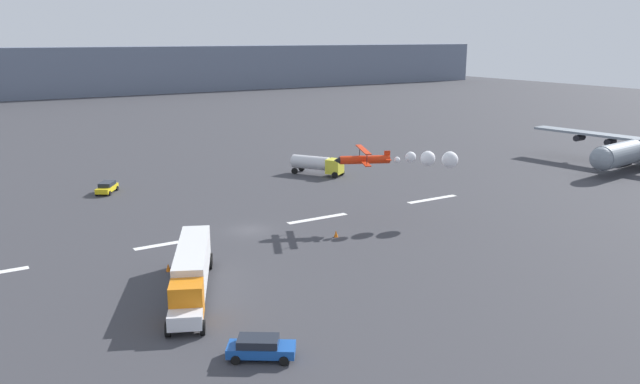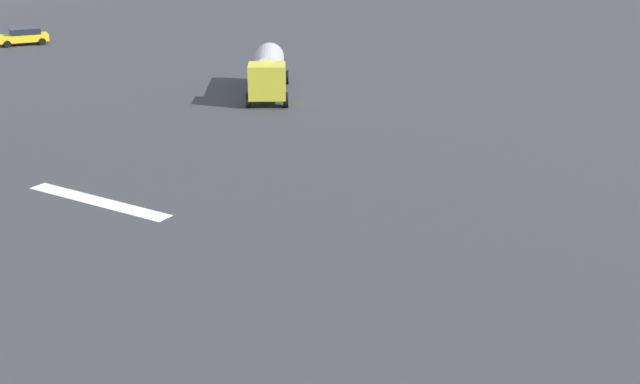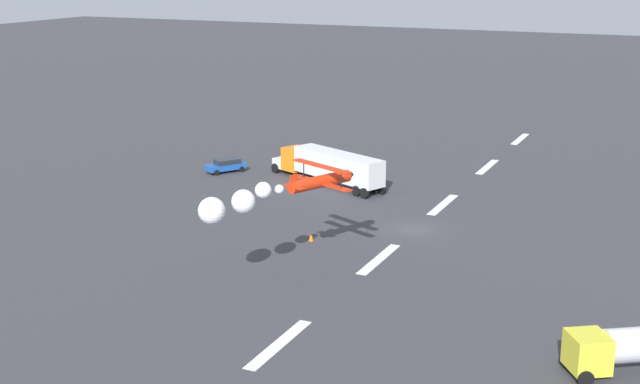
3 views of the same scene
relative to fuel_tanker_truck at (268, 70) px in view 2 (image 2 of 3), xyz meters
The scene contains 3 objects.
runway_stripe_4 21.70m from the fuel_tanker_truck, 75.86° to the right, with size 8.00×0.90×0.01m, color white.
fuel_tanker_truck is the anchor object (origin of this frame).
airport_staff_sedan 31.49m from the fuel_tanker_truck, behind, with size 3.85×4.66×1.52m.
Camera 2 is at (52.39, -23.13, 12.59)m, focal length 44.58 mm.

